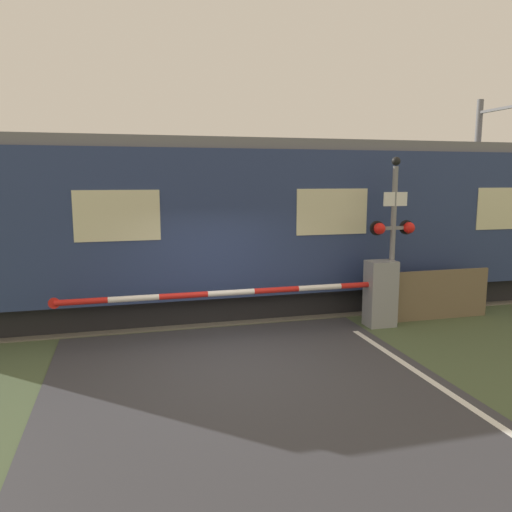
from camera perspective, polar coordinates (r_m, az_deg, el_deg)
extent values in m
plane|color=#475638|center=(8.66, -2.58, -12.05)|extent=(80.00, 80.00, 0.00)
cube|color=#666056|center=(12.11, -6.32, -5.87)|extent=(36.00, 3.20, 0.03)
cube|color=#595451|center=(11.41, -5.78, -6.46)|extent=(36.00, 0.08, 0.10)
cube|color=#595451|center=(12.79, -6.80, -4.79)|extent=(36.00, 0.08, 0.10)
cube|color=black|center=(12.69, 5.61, -3.85)|extent=(14.97, 2.71, 0.60)
cube|color=navy|center=(12.41, 5.73, 4.47)|extent=(16.28, 3.19, 3.09)
cube|color=slate|center=(12.40, 5.86, 12.15)|extent=(15.95, 2.93, 0.24)
cube|color=beige|center=(13.35, 26.70, 4.87)|extent=(1.63, 0.02, 0.99)
cube|color=beige|center=(10.91, 8.72, 5.02)|extent=(1.63, 0.02, 0.99)
cube|color=beige|center=(10.01, -15.57, 4.46)|extent=(1.63, 0.02, 0.99)
cube|color=gray|center=(10.81, 14.03, -4.18)|extent=(0.60, 0.44, 1.39)
cylinder|color=gray|center=(10.77, 14.07, -3.10)|extent=(0.16, 0.16, 0.18)
cylinder|color=red|center=(10.56, 11.90, -3.26)|extent=(0.92, 0.11, 0.11)
cylinder|color=white|center=(10.19, 7.28, -3.58)|extent=(0.92, 0.11, 0.11)
cylinder|color=red|center=(9.88, 2.35, -3.90)|extent=(0.92, 0.11, 0.11)
cylinder|color=white|center=(9.66, -2.86, -4.21)|extent=(0.92, 0.11, 0.11)
cylinder|color=red|center=(9.52, -8.27, -4.49)|extent=(0.92, 0.11, 0.11)
cylinder|color=white|center=(9.46, -13.80, -4.74)|extent=(0.92, 0.11, 0.11)
cylinder|color=red|center=(9.50, -19.35, -4.94)|extent=(0.92, 0.11, 0.11)
cylinder|color=red|center=(9.55, -22.09, -5.02)|extent=(0.20, 0.02, 0.20)
cylinder|color=gray|center=(10.81, 15.32, 1.00)|extent=(0.11, 0.11, 3.33)
cube|color=gray|center=(10.76, 15.41, 3.11)|extent=(0.80, 0.07, 0.07)
sphere|color=red|center=(10.55, 13.94, 3.05)|extent=(0.24, 0.24, 0.24)
sphere|color=red|center=(10.90, 17.09, 3.10)|extent=(0.24, 0.24, 0.24)
cylinder|color=black|center=(10.65, 13.65, 3.12)|extent=(0.30, 0.06, 0.30)
cylinder|color=black|center=(10.99, 16.79, 3.16)|extent=(0.30, 0.06, 0.30)
cube|color=white|center=(10.69, 15.65, 6.28)|extent=(0.53, 0.02, 0.29)
sphere|color=black|center=(10.72, 15.71, 10.39)|extent=(0.18, 0.18, 0.18)
cylinder|color=slate|center=(17.73, 23.71, 7.12)|extent=(0.20, 0.20, 5.54)
cube|color=slate|center=(17.15, 26.15, 14.87)|extent=(0.10, 1.80, 0.08)
cube|color=#726047|center=(11.67, 19.77, -4.21)|extent=(2.64, 0.06, 1.10)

